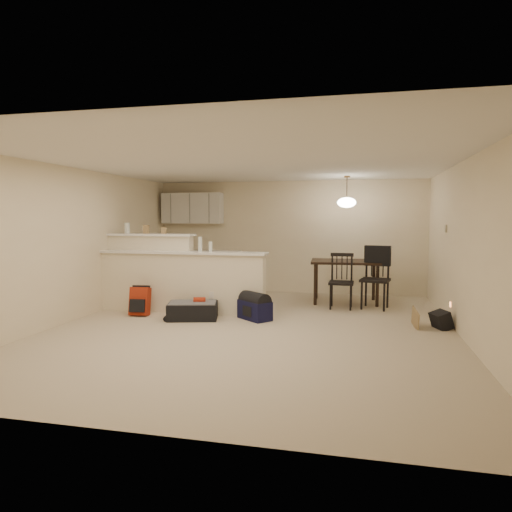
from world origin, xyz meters
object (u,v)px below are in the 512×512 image
(pendant_lamp, at_px, (347,202))
(dining_chair_far, at_px, (375,278))
(navy_duffel, at_px, (255,310))
(dining_table, at_px, (346,266))
(dining_chair_near, at_px, (341,281))
(suitcase, at_px, (193,311))
(black_daypack, at_px, (441,320))
(red_backpack, at_px, (140,301))

(pendant_lamp, distance_m, dining_chair_far, 1.61)
(pendant_lamp, height_order, navy_duffel, pendant_lamp)
(dining_table, bearing_deg, dining_chair_near, -99.16)
(suitcase, bearing_deg, black_daypack, -11.59)
(navy_duffel, xyz_separation_m, black_daypack, (2.91, 0.00, -0.03))
(pendant_lamp, distance_m, dining_chair_near, 1.60)
(suitcase, bearing_deg, red_backpack, 160.81)
(pendant_lamp, distance_m, red_backpack, 4.33)
(dining_table, height_order, dining_chair_far, dining_chair_far)
(black_daypack, bearing_deg, navy_duffel, 68.75)
(dining_chair_near, relative_size, red_backpack, 2.11)
(red_backpack, distance_m, black_daypack, 4.92)
(dining_table, height_order, navy_duffel, dining_table)
(dining_chair_near, xyz_separation_m, black_daypack, (1.55, -1.26, -0.38))
(pendant_lamp, bearing_deg, red_backpack, -149.80)
(red_backpack, relative_size, black_daypack, 1.63)
(dining_table, relative_size, suitcase, 1.74)
(dining_chair_far, distance_m, navy_duffel, 2.43)
(navy_duffel, bearing_deg, red_backpack, -136.85)
(dining_table, distance_m, dining_chair_near, 0.66)
(suitcase, distance_m, navy_duffel, 1.03)
(suitcase, bearing_deg, navy_duffel, -3.35)
(dining_chair_near, bearing_deg, black_daypack, -38.37)
(pendant_lamp, relative_size, dining_chair_far, 0.54)
(red_backpack, bearing_deg, pendant_lamp, 23.71)
(navy_duffel, relative_size, black_daypack, 1.94)
(pendant_lamp, relative_size, suitcase, 0.77)
(dining_table, distance_m, navy_duffel, 2.42)
(dining_chair_near, bearing_deg, navy_duffel, -136.50)
(dining_table, bearing_deg, red_backpack, -153.63)
(suitcase, distance_m, black_daypack, 3.93)
(dining_table, xyz_separation_m, suitcase, (-2.43, -2.08, -0.60))
(dining_chair_far, xyz_separation_m, red_backpack, (-3.98, -1.48, -0.33))
(dining_chair_far, relative_size, black_daypack, 3.84)
(suitcase, relative_size, black_daypack, 2.72)
(pendant_lamp, distance_m, black_daypack, 3.03)
(navy_duffel, height_order, black_daypack, navy_duffel)
(suitcase, xyz_separation_m, navy_duffel, (1.01, 0.20, 0.02))
(red_backpack, height_order, black_daypack, red_backpack)
(pendant_lamp, relative_size, red_backpack, 1.28)
(red_backpack, bearing_deg, dining_table, 23.71)
(pendant_lamp, xyz_separation_m, red_backpack, (-3.43, -1.99, -1.75))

